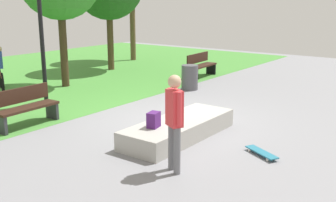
# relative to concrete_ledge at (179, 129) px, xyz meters

# --- Properties ---
(ground_plane) EXTENTS (28.00, 28.00, 0.00)m
(ground_plane) POSITION_rel_concrete_ledge_xyz_m (0.99, 0.99, -0.20)
(ground_plane) COLOR gray
(concrete_ledge) EXTENTS (2.98, 1.06, 0.40)m
(concrete_ledge) POSITION_rel_concrete_ledge_xyz_m (0.00, 0.00, 0.00)
(concrete_ledge) COLOR #A8A59E
(concrete_ledge) RESTS_ON ground_plane
(backpack_on_ledge) EXTENTS (0.32, 0.25, 0.32)m
(backpack_on_ledge) POSITION_rel_concrete_ledge_xyz_m (-0.75, 0.11, 0.36)
(backpack_on_ledge) COLOR #4C1E66
(backpack_on_ledge) RESTS_ON concrete_ledge
(skater_performing_trick) EXTENTS (0.33, 0.39, 1.73)m
(skater_performing_trick) POSITION_rel_concrete_ledge_xyz_m (-1.56, -0.99, 0.81)
(skater_performing_trick) COLOR slate
(skater_performing_trick) RESTS_ON ground_plane
(skateboard_by_ledge) EXTENTS (0.55, 0.80, 0.08)m
(skateboard_by_ledge) POSITION_rel_concrete_ledge_xyz_m (0.07, -1.91, -0.14)
(skateboard_by_ledge) COLOR teal
(skateboard_by_ledge) RESTS_ON ground_plane
(park_bench_center_lawn) EXTENTS (1.63, 0.57, 0.91)m
(park_bench_center_lawn) POSITION_rel_concrete_ledge_xyz_m (6.43, 3.50, 0.28)
(park_bench_center_lawn) COLOR #331E14
(park_bench_center_lawn) RESTS_ON ground_plane
(park_bench_far_left) EXTENTS (1.62, 0.54, 0.91)m
(park_bench_far_left) POSITION_rel_concrete_ledge_xyz_m (-1.48, 3.45, 0.28)
(park_bench_far_left) COLOR #331E14
(park_bench_far_left) RESTS_ON ground_plane
(lamp_post) EXTENTS (0.28, 0.28, 4.59)m
(lamp_post) POSITION_rel_concrete_ledge_xyz_m (0.08, 4.73, 2.56)
(lamp_post) COLOR black
(lamp_post) RESTS_ON ground_plane
(trash_bin) EXTENTS (0.55, 0.55, 0.83)m
(trash_bin) POSITION_rel_concrete_ledge_xyz_m (4.24, 2.55, 0.21)
(trash_bin) COLOR #4C4C51
(trash_bin) RESTS_ON ground_plane
(cyclist_on_bicycle) EXTENTS (0.90, 1.64, 1.52)m
(cyclist_on_bicycle) POSITION_rel_concrete_ledge_xyz_m (0.38, 7.46, 0.43)
(cyclist_on_bicycle) COLOR black
(cyclist_on_bicycle) RESTS_ON ground_plane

